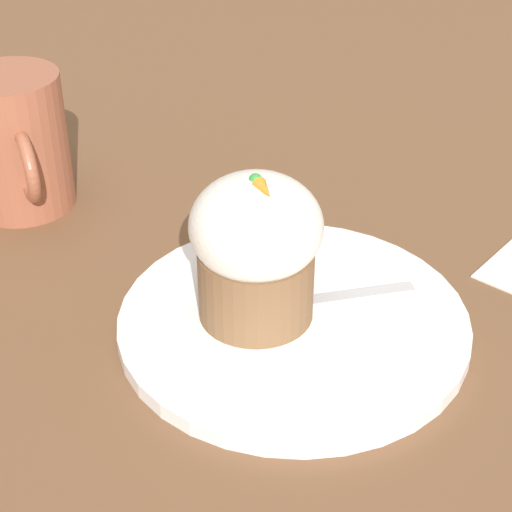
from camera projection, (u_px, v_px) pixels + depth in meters
The scene contains 5 objects.
ground_plane at pixel (293, 329), 0.56m from camera, with size 4.00×4.00×0.00m, color brown.
dessert_plate at pixel (293, 322), 0.56m from camera, with size 0.23×0.23×0.01m.
carrot_cake at pixel (256, 248), 0.53m from camera, with size 0.08×0.08×0.10m.
spoon at pixel (308, 298), 0.57m from camera, with size 0.04×0.11×0.01m.
coffee_cup at pixel (16, 143), 0.67m from camera, with size 0.11×0.08×0.11m.
Camera 1 is at (0.39, -0.20, 0.35)m, focal length 60.00 mm.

